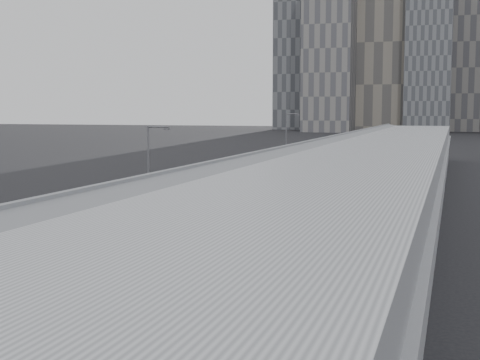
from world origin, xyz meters
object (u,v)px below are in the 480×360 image
at_px(bus_3, 227,207).
at_px(bus_5, 302,176).
at_px(street_lamp_near, 151,170).
at_px(bus_7, 339,162).
at_px(bus_6, 328,167).
at_px(street_lamp_far, 287,141).
at_px(bus_4, 274,190).
at_px(shipping_container, 304,160).
at_px(bus_2, 158,244).
at_px(suv, 321,157).
at_px(bus_1, 42,287).

bearing_deg(bus_3, bus_5, 91.47).
distance_m(bus_5, street_lamp_near, 32.84).
height_order(bus_3, bus_7, bus_3).
distance_m(bus_6, street_lamp_far, 7.37).
bearing_deg(street_lamp_far, street_lamp_near, -90.10).
distance_m(bus_4, bus_6, 28.10).
bearing_deg(shipping_container, bus_3, -90.02).
relative_size(bus_6, street_lamp_far, 1.41).
distance_m(bus_5, bus_7, 26.19).
bearing_deg(bus_2, shipping_container, 89.26).
xyz_separation_m(bus_5, suv, (-6.63, 47.76, -0.99)).
relative_size(bus_2, bus_3, 0.92).
relative_size(bus_5, suv, 2.74).
relative_size(bus_7, street_lamp_near, 1.48).
xyz_separation_m(street_lamp_near, suv, (-0.98, 79.95, -4.34)).
height_order(bus_1, street_lamp_near, street_lamp_near).
xyz_separation_m(bus_4, bus_6, (0.64, 28.09, 0.09)).
bearing_deg(street_lamp_far, bus_6, -6.57).
distance_m(bus_3, street_lamp_near, 7.29).
xyz_separation_m(bus_5, shipping_container, (-6.29, 30.17, -0.26)).
xyz_separation_m(street_lamp_near, street_lamp_far, (0.08, 47.13, 0.40)).
distance_m(bus_4, bus_5, 13.86).
relative_size(bus_5, bus_6, 1.04).
bearing_deg(bus_4, street_lamp_near, -112.34).
xyz_separation_m(bus_3, shipping_container, (-6.15, 58.90, -0.28)).
bearing_deg(shipping_container, suv, 85.11).
distance_m(bus_2, street_lamp_far, 59.68).
bearing_deg(bus_2, bus_7, 84.20).
bearing_deg(street_lamp_far, bus_7, 62.39).
bearing_deg(bus_1, bus_5, 95.13).
height_order(bus_1, bus_3, bus_3).
relative_size(bus_1, bus_4, 1.11).
height_order(bus_7, shipping_container, bus_7).
distance_m(bus_1, street_lamp_far, 71.10).
bearing_deg(bus_6, bus_7, 92.71).
relative_size(bus_1, bus_5, 1.01).
distance_m(bus_4, street_lamp_far, 29.62).
bearing_deg(bus_1, street_lamp_near, 108.46).
bearing_deg(bus_6, street_lamp_far, 174.24).
bearing_deg(bus_4, bus_3, -95.83).
bearing_deg(bus_3, bus_7, 91.28).
bearing_deg(bus_2, bus_3, 86.47).
height_order(bus_5, suv, bus_5).
bearing_deg(bus_3, street_lamp_far, 98.83).
distance_m(street_lamp_far, shipping_container, 15.75).
distance_m(bus_1, suv, 103.81).
bearing_deg(bus_6, bus_1, -89.84).
relative_size(bus_6, street_lamp_near, 1.54).
height_order(bus_6, street_lamp_far, street_lamp_far).
height_order(bus_2, street_lamp_near, street_lamp_near).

